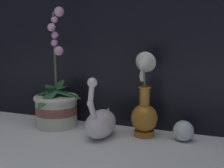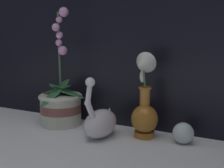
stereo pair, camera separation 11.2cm
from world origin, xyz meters
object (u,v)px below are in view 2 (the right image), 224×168
glass_sphere (183,133)px  swan_figurine (101,121)px  blue_vase (144,105)px  orchid_potted_plant (61,104)px

glass_sphere → swan_figurine: bearing=-165.9°
blue_vase → glass_sphere: bearing=2.5°
orchid_potted_plant → blue_vase: size_ratio=1.53×
glass_sphere → blue_vase: bearing=-177.5°
orchid_potted_plant → blue_vase: orchid_potted_plant is taller
swan_figurine → glass_sphere: 0.30m
swan_figurine → blue_vase: blue_vase is taller
orchid_potted_plant → glass_sphere: 0.51m
swan_figurine → blue_vase: 0.17m
orchid_potted_plant → glass_sphere: bearing=0.9°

